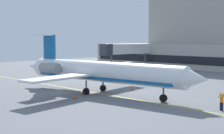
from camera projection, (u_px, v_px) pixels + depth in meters
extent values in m
cube|color=slate|center=(63.00, 91.00, 45.62)|extent=(120.00, 120.00, 0.10)
cube|color=yellow|center=(75.00, 89.00, 47.14)|extent=(108.00, 0.24, 0.01)
cube|color=red|center=(71.00, 77.00, 61.80)|extent=(0.30, 8.00, 0.01)
cube|color=#ADA89E|center=(201.00, 56.00, 81.63)|extent=(63.09, 13.37, 6.05)
cube|color=#9F9A91|center=(204.00, 19.00, 84.09)|extent=(29.39, 9.36, 12.95)
cube|color=black|center=(187.00, 60.00, 76.92)|extent=(60.57, 0.12, 1.93)
cube|color=silver|center=(130.00, 49.00, 79.61)|extent=(1.40, 14.84, 2.40)
cube|color=#2D333D|center=(106.00, 50.00, 73.73)|extent=(2.40, 2.00, 2.64)
cylinder|color=#4C4C51|center=(145.00, 60.00, 84.06)|extent=(0.44, 0.44, 3.72)
cylinder|color=#4C4C51|center=(111.00, 63.00, 75.19)|extent=(0.44, 0.44, 3.72)
cylinder|color=white|center=(102.00, 72.00, 42.81)|extent=(24.48, 5.77, 2.70)
cube|color=#145999|center=(102.00, 77.00, 42.88)|extent=(22.04, 5.19, 0.49)
cone|color=white|center=(195.00, 79.00, 34.87)|extent=(3.28, 3.00, 2.65)
cone|color=white|center=(36.00, 66.00, 50.93)|extent=(3.77, 2.72, 2.30)
cube|color=white|center=(118.00, 70.00, 48.89)|extent=(3.91, 9.87, 0.28)
cube|color=white|center=(57.00, 78.00, 39.16)|extent=(3.91, 9.87, 0.28)
cylinder|color=gray|center=(71.00, 66.00, 49.20)|extent=(3.40, 1.88, 1.49)
cylinder|color=gray|center=(50.00, 68.00, 45.83)|extent=(3.40, 1.88, 1.49)
cube|color=#145999|center=(49.00, 47.00, 48.74)|extent=(2.44, 0.55, 3.58)
cube|color=white|center=(49.00, 35.00, 48.59)|extent=(2.42, 4.53, 0.20)
cylinder|color=#3F3F44|center=(163.00, 91.00, 37.36)|extent=(0.20, 0.20, 1.20)
cylinder|color=black|center=(163.00, 98.00, 37.43)|extent=(0.94, 0.46, 0.90)
cylinder|color=#3F3F44|center=(103.00, 82.00, 45.09)|extent=(0.20, 0.20, 1.20)
cylinder|color=black|center=(103.00, 88.00, 45.16)|extent=(0.94, 0.46, 0.90)
cylinder|color=#3F3F44|center=(86.00, 85.00, 42.31)|extent=(0.20, 0.20, 1.20)
cylinder|color=black|center=(86.00, 91.00, 42.38)|extent=(0.94, 0.46, 0.90)
cube|color=#E5B20C|center=(65.00, 69.00, 71.85)|extent=(2.70, 3.42, 0.57)
cube|color=#C3970A|center=(63.00, 65.00, 71.03)|extent=(1.98, 1.65, 1.27)
cylinder|color=black|center=(66.00, 71.00, 70.52)|extent=(0.48, 0.75, 0.70)
cylinder|color=black|center=(59.00, 71.00, 71.38)|extent=(0.48, 0.75, 0.70)
cylinder|color=black|center=(71.00, 70.00, 72.37)|extent=(0.48, 0.75, 0.70)
cylinder|color=black|center=(64.00, 70.00, 73.23)|extent=(0.48, 0.75, 0.70)
cube|color=silver|center=(126.00, 69.00, 71.72)|extent=(3.51, 2.50, 0.60)
cube|color=#B8B1A9|center=(128.00, 65.00, 70.89)|extent=(1.61, 1.88, 1.39)
cylinder|color=black|center=(132.00, 71.00, 71.29)|extent=(0.75, 0.43, 0.70)
cylinder|color=black|center=(126.00, 71.00, 70.33)|extent=(0.75, 0.43, 0.70)
cylinder|color=black|center=(127.00, 70.00, 73.17)|extent=(0.75, 0.43, 0.70)
cylinder|color=black|center=(120.00, 70.00, 72.21)|extent=(0.75, 0.43, 0.70)
cylinder|color=#191E33|center=(221.00, 106.00, 33.06)|extent=(0.18, 0.18, 0.84)
cylinder|color=#191E33|center=(222.00, 107.00, 32.92)|extent=(0.18, 0.18, 0.84)
cylinder|color=orange|center=(222.00, 99.00, 32.93)|extent=(0.34, 0.34, 0.59)
sphere|color=tan|center=(222.00, 95.00, 32.89)|extent=(0.24, 0.24, 0.24)
cylinder|color=orange|center=(220.00, 96.00, 33.06)|extent=(0.39, 0.10, 0.50)
cylinder|color=#F2590C|center=(220.00, 93.00, 33.04)|extent=(0.06, 0.06, 0.28)
cylinder|color=orange|center=(224.00, 96.00, 32.74)|extent=(0.39, 0.10, 0.50)
cylinder|color=#F2590C|center=(224.00, 94.00, 32.72)|extent=(0.06, 0.06, 0.28)
cone|color=orange|center=(83.00, 92.00, 42.93)|extent=(0.36, 0.36, 0.55)
cube|color=black|center=(83.00, 94.00, 42.96)|extent=(0.47, 0.47, 0.04)
cone|color=orange|center=(75.00, 97.00, 39.43)|extent=(0.36, 0.36, 0.55)
cube|color=black|center=(75.00, 99.00, 39.45)|extent=(0.47, 0.47, 0.04)
cone|color=orange|center=(133.00, 88.00, 46.04)|extent=(0.36, 0.36, 0.55)
cube|color=black|center=(133.00, 90.00, 46.06)|extent=(0.47, 0.47, 0.04)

